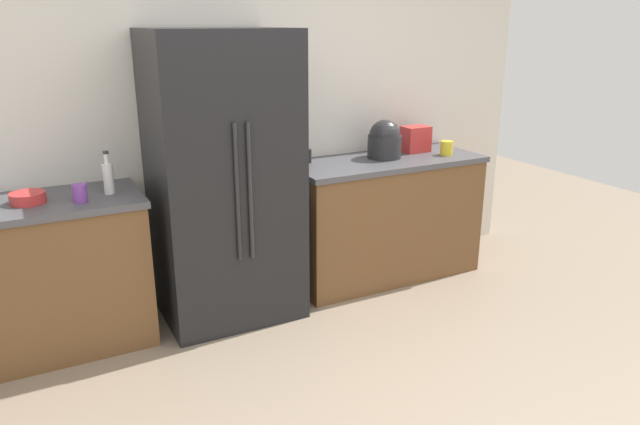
{
  "coord_description": "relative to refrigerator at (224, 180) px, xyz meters",
  "views": [
    {
      "loc": [
        -1.35,
        -1.94,
        1.9
      ],
      "look_at": [
        -0.07,
        0.5,
        1.01
      ],
      "focal_mm": 33.42,
      "sensor_mm": 36.0,
      "label": 1
    }
  ],
  "objects": [
    {
      "name": "cup_c",
      "position": [
        1.75,
        -0.05,
        0.05
      ],
      "size": [
        0.09,
        0.09,
        0.11
      ],
      "primitive_type": "cylinder",
      "color": "yellow",
      "rests_on": "counter_right"
    },
    {
      "name": "kitchen_back_panel",
      "position": [
        0.18,
        0.41,
        0.42
      ],
      "size": [
        4.98,
        0.1,
        2.69
      ],
      "primitive_type": "cube",
      "color": "silver",
      "rests_on": "ground_plane"
    },
    {
      "name": "counter_right",
      "position": [
        1.26,
        0.05,
        -0.47
      ],
      "size": [
        1.48,
        0.62,
        0.92
      ],
      "color": "brown",
      "rests_on": "ground_plane"
    },
    {
      "name": "counter_left",
      "position": [
        -1.21,
        0.05,
        -0.47
      ],
      "size": [
        1.37,
        0.62,
        0.92
      ],
      "color": "brown",
      "rests_on": "ground_plane"
    },
    {
      "name": "rice_cooker",
      "position": [
        1.28,
        0.09,
        0.12
      ],
      "size": [
        0.25,
        0.25,
        0.28
      ],
      "color": "#262628",
      "rests_on": "counter_right"
    },
    {
      "name": "refrigerator",
      "position": [
        0.0,
        0.0,
        0.0
      ],
      "size": [
        0.88,
        0.7,
        1.86
      ],
      "color": "black",
      "rests_on": "ground_plane"
    },
    {
      "name": "bowl_b",
      "position": [
        -1.14,
        0.04,
        0.02
      ],
      "size": [
        0.19,
        0.19,
        0.06
      ],
      "primitive_type": "cylinder",
      "color": "red",
      "rests_on": "counter_left"
    },
    {
      "name": "toaster",
      "position": [
        1.62,
        0.16,
        0.09
      ],
      "size": [
        0.21,
        0.15,
        0.2
      ],
      "primitive_type": "cube",
      "color": "red",
      "rests_on": "counter_right"
    },
    {
      "name": "cup_b",
      "position": [
        -0.87,
        -0.07,
        0.04
      ],
      "size": [
        0.08,
        0.08,
        0.1
      ],
      "primitive_type": "cylinder",
      "color": "purple",
      "rests_on": "counter_left"
    },
    {
      "name": "bottle_a",
      "position": [
        -0.7,
        0.03,
        0.09
      ],
      "size": [
        0.06,
        0.06,
        0.26
      ],
      "color": "white",
      "rests_on": "counter_left"
    },
    {
      "name": "cup_a",
      "position": [
        0.69,
        0.21,
        0.04
      ],
      "size": [
        0.07,
        0.07,
        0.1
      ],
      "primitive_type": "cylinder",
      "color": "black",
      "rests_on": "counter_right"
    }
  ]
}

